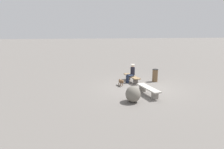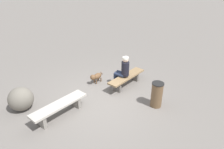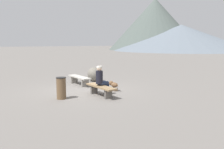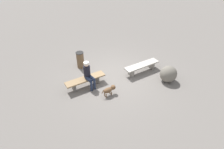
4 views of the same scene
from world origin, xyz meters
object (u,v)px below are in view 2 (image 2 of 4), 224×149
Objects in this scene: bench_left at (59,107)px; trash_bin at (157,95)px; seated_person at (123,70)px; boulder at (21,99)px; bench_right at (127,78)px; dog at (96,77)px.

bench_left is 2.18× the size of trash_bin.
bench_left is 1.50× the size of seated_person.
bench_left is 1.34m from boulder.
bench_right is 3.79m from boulder.
boulder is at bearing 140.41° from trash_bin.
seated_person reaches higher than dog.
boulder is (-3.36, 2.78, -0.04)m from trash_bin.
seated_person reaches higher than bench_right.
trash_bin is at bearing -39.59° from boulder.
bench_right is at bearing -44.63° from seated_person.
trash_bin is (-0.10, -1.67, -0.28)m from seated_person.
seated_person is 1.16m from dog.
bench_right is (2.87, -0.06, -0.00)m from bench_left.
boulder reaches higher than bench_right.
seated_person is at bearing 116.25° from dog.
bench_right is 2.77× the size of dog.
bench_left is 2.82× the size of dog.
bench_left is 2.87m from bench_right.
dog is at bearing 16.07° from bench_left.
boulder is (-3.46, 1.11, -0.32)m from seated_person.
seated_person is at bearing -17.76° from boulder.
seated_person is 1.88× the size of dog.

